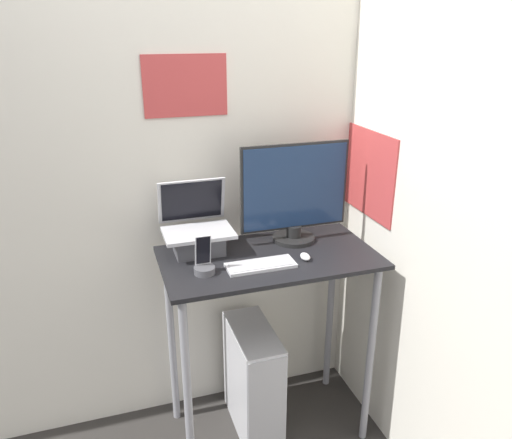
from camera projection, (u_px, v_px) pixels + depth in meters
wall_back at (246, 165)px, 2.41m from camera, size 6.00×0.06×2.60m
wall_side_right at (421, 191)px, 2.04m from camera, size 0.06×6.00×2.60m
desk at (269, 289)px, 2.29m from camera, size 0.96×0.52×0.97m
laptop at (198, 234)px, 2.24m from camera, size 0.31×0.26×0.31m
monitor at (295, 197)px, 2.31m from camera, size 0.52×0.20×0.47m
keyboard at (261, 265)px, 2.12m from camera, size 0.30×0.11×0.02m
mouse at (305, 257)px, 2.18m from camera, size 0.04×0.06×0.03m
cell_phone at (204, 265)px, 2.05m from camera, size 0.09×0.09×0.17m
computer_tower at (253, 379)px, 2.49m from camera, size 0.19×0.43×0.57m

